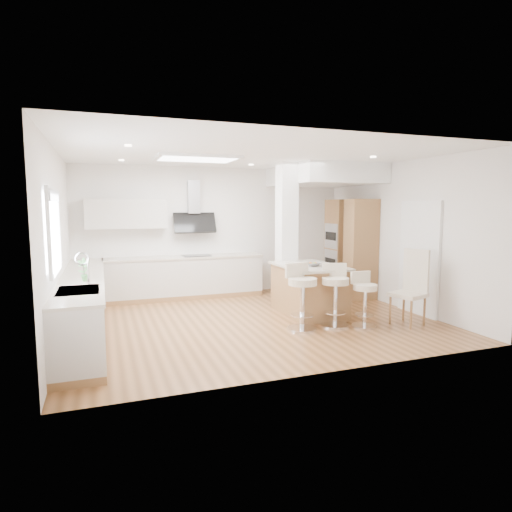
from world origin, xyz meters
name	(u,v)px	position (x,y,z in m)	size (l,w,h in m)	color
ground	(253,320)	(0.00, 0.00, 0.00)	(6.00, 6.00, 0.00)	#986338
ceiling	(253,320)	(0.00, 0.00, 0.00)	(6.00, 5.00, 0.02)	white
wall_back	(215,231)	(0.00, 2.50, 1.40)	(6.00, 0.04, 2.80)	white
wall_left	(58,245)	(-3.00, 0.00, 1.40)	(0.04, 5.00, 2.80)	white
wall_right	(399,235)	(3.00, 0.00, 1.40)	(0.04, 5.00, 2.80)	white
skylight	(197,158)	(-0.79, 0.60, 2.77)	(4.10, 2.10, 0.06)	white
window_left	(53,227)	(-2.96, -0.90, 1.69)	(0.06, 1.28, 1.07)	white
doorway_right	(419,259)	(2.97, -0.60, 1.00)	(0.05, 1.00, 2.10)	#4A403A
counter_left	(83,303)	(-2.70, 0.23, 0.46)	(0.63, 4.50, 1.35)	#A07244
counter_back	(177,266)	(-0.91, 2.22, 0.70)	(3.62, 0.63, 2.50)	#A07244
pillar	(287,234)	(1.05, 0.95, 1.40)	(0.35, 0.35, 2.80)	white
soffit	(324,176)	(2.10, 1.40, 2.60)	(1.78, 2.20, 0.40)	white
oven_column	(350,248)	(2.68, 1.23, 1.05)	(0.63, 1.21, 2.10)	#A07244
peninsula	(309,289)	(1.11, 0.06, 0.46)	(1.01, 1.50, 0.97)	#A07244
bar_stool_a	(302,293)	(0.55, -0.77, 0.59)	(0.53, 0.53, 1.05)	silver
bar_stool_b	(335,291)	(1.15, -0.78, 0.57)	(0.60, 0.60, 1.02)	silver
bar_stool_c	(364,296)	(1.57, -0.99, 0.50)	(0.41, 0.41, 0.89)	silver
dining_chair	(412,284)	(2.42, -1.10, 0.67)	(0.61, 0.61, 1.25)	beige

